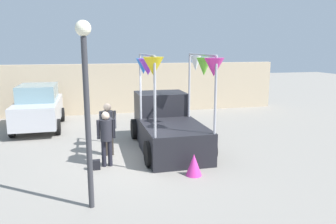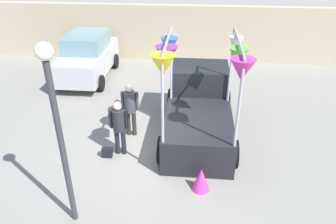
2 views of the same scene
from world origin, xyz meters
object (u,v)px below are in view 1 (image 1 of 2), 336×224
object	(u,v)px
parked_car	(39,107)
person_customer	(106,134)
person_vendor	(108,124)
handbag	(95,165)
folded_kite_bundle_magenta	(194,165)
vendor_truck	(167,122)
street_lamp	(86,90)

from	to	relation	value
parked_car	person_customer	size ratio (longest dim) A/B	2.44
person_vendor	handbag	bearing A→B (deg)	-111.16
folded_kite_bundle_magenta	vendor_truck	bearing A→B (deg)	92.31
street_lamp	folded_kite_bundle_magenta	world-z (taller)	street_lamp
parked_car	handbag	bearing A→B (deg)	-68.37
handbag	folded_kite_bundle_magenta	bearing A→B (deg)	-22.58
vendor_truck	person_vendor	distance (m)	2.08
person_customer	handbag	distance (m)	0.94
vendor_truck	person_customer	world-z (taller)	vendor_truck
person_vendor	street_lamp	xyz separation A→B (m)	(-0.60, -3.48, 1.56)
person_vendor	folded_kite_bundle_magenta	xyz separation A→B (m)	(2.14, -2.29, -0.73)
person_vendor	street_lamp	bearing A→B (deg)	-99.86
person_customer	folded_kite_bundle_magenta	distance (m)	2.69
parked_car	folded_kite_bundle_magenta	bearing A→B (deg)	-54.03
street_lamp	folded_kite_bundle_magenta	xyz separation A→B (m)	(2.75, 1.19, -2.29)
vendor_truck	person_vendor	size ratio (longest dim) A/B	2.44
vendor_truck	handbag	size ratio (longest dim) A/B	14.87
person_customer	handbag	xyz separation A→B (m)	(-0.35, -0.20, -0.85)
vendor_truck	street_lamp	xyz separation A→B (m)	(-2.64, -3.87, 1.69)
person_vendor	folded_kite_bundle_magenta	size ratio (longest dim) A/B	2.84
person_vendor	parked_car	bearing A→B (deg)	121.55
street_lamp	handbag	bearing A→B (deg)	86.50
vendor_truck	parked_car	world-z (taller)	vendor_truck
parked_car	folded_kite_bundle_magenta	world-z (taller)	parked_car
street_lamp	folded_kite_bundle_magenta	bearing A→B (deg)	23.40
parked_car	person_customer	bearing A→B (deg)	-64.50
person_vendor	street_lamp	world-z (taller)	street_lamp
parked_car	person_customer	world-z (taller)	parked_car
person_customer	handbag	bearing A→B (deg)	-150.26
vendor_truck	person_customer	bearing A→B (deg)	-146.96
vendor_truck	folded_kite_bundle_magenta	distance (m)	2.75
folded_kite_bundle_magenta	handbag	bearing A→B (deg)	157.42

